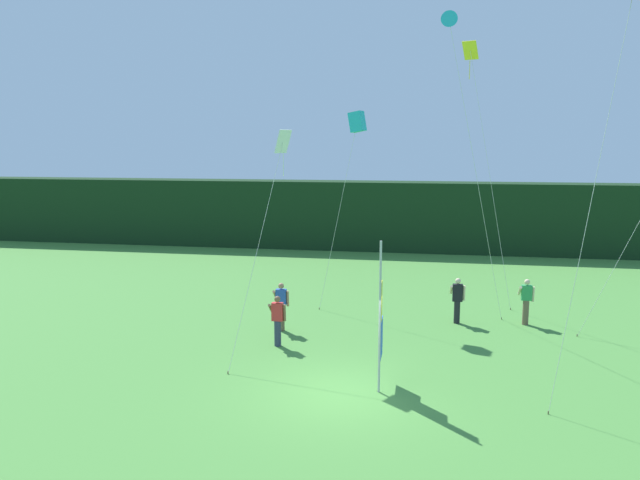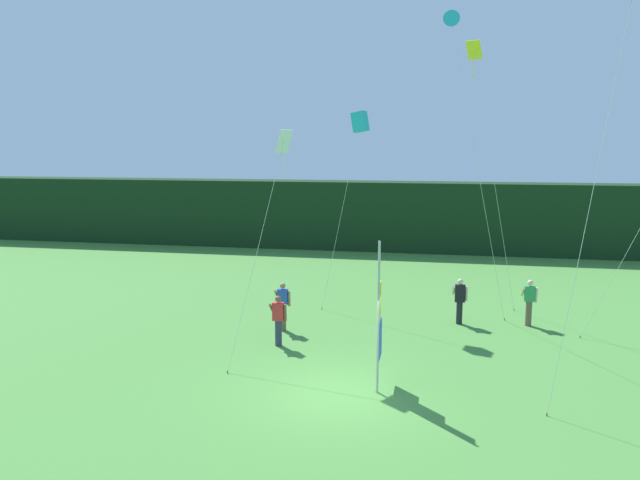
{
  "view_description": "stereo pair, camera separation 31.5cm",
  "coord_description": "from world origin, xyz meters",
  "views": [
    {
      "loc": [
        2.14,
        -15.11,
        6.48
      ],
      "look_at": [
        -1.0,
        2.41,
        3.69
      ],
      "focal_mm": 34.36,
      "sensor_mm": 36.0,
      "label": 1
    },
    {
      "loc": [
        2.45,
        -15.05,
        6.48
      ],
      "look_at": [
        -1.0,
        2.41,
        3.69
      ],
      "focal_mm": 34.36,
      "sensor_mm": 36.0,
      "label": 2
    }
  ],
  "objects": [
    {
      "name": "ground_plane",
      "position": [
        0.0,
        0.0,
        0.0
      ],
      "size": [
        120.0,
        120.0,
        0.0
      ],
      "primitive_type": "plane",
      "color": "#478438"
    },
    {
      "name": "distant_treeline",
      "position": [
        0.0,
        22.56,
        2.1
      ],
      "size": [
        80.0,
        2.4,
        4.2
      ],
      "primitive_type": "cube",
      "color": "black",
      "rests_on": "ground"
    },
    {
      "name": "banner_flag",
      "position": [
        0.96,
        0.57,
        1.94
      ],
      "size": [
        0.06,
        1.03,
        4.05
      ],
      "color": "#B7B7BC",
      "rests_on": "ground"
    },
    {
      "name": "person_near_banner",
      "position": [
        -2.58,
        3.45,
        0.88
      ],
      "size": [
        0.55,
        0.48,
        1.66
      ],
      "color": "#2D334C",
      "rests_on": "ground"
    },
    {
      "name": "person_mid_field",
      "position": [
        -2.85,
        5.08,
        0.91
      ],
      "size": [
        0.55,
        0.48,
        1.71
      ],
      "color": "brown",
      "rests_on": "ground"
    },
    {
      "name": "person_far_left",
      "position": [
        3.25,
        7.09,
        0.9
      ],
      "size": [
        0.55,
        0.48,
        1.68
      ],
      "color": "black",
      "rests_on": "ground"
    },
    {
      "name": "person_far_right",
      "position": [
        5.69,
        7.34,
        0.9
      ],
      "size": [
        0.55,
        0.48,
        1.68
      ],
      "color": "brown",
      "rests_on": "ground"
    },
    {
      "name": "kite_white_diamond_0",
      "position": [
        -2.46,
        3.53,
        6.13
      ],
      "size": [
        1.24,
        3.22,
        6.93
      ],
      "color": "brown",
      "rests_on": "ground"
    },
    {
      "name": "kite_yellow_diamond_1",
      "position": [
        3.69,
        9.9,
        9.25
      ],
      "size": [
        2.23,
        0.96,
        10.38
      ],
      "color": "brown",
      "rests_on": "ground"
    },
    {
      "name": "kite_cyan_box_2",
      "position": [
        -0.66,
        8.64,
        7.3
      ],
      "size": [
        1.75,
        0.96,
        7.74
      ],
      "color": "brown",
      "rests_on": "ground"
    },
    {
      "name": "kite_cyan_delta_3",
      "position": [
        2.67,
        6.57,
        10.43
      ],
      "size": [
        2.58,
        1.46,
        10.86
      ],
      "color": "brown",
      "rests_on": "ground"
    }
  ]
}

